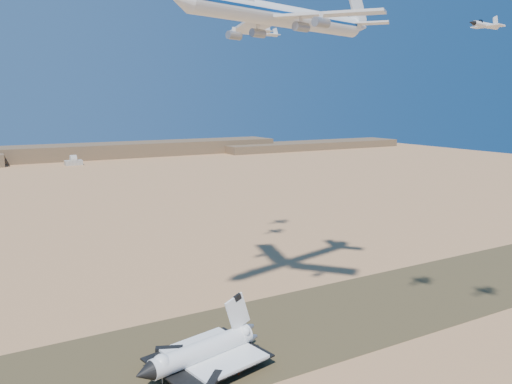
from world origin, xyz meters
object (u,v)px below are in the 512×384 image
shuttle (202,353)px  crew_a (239,372)px  carrier_747 (278,15)px  crew_b (243,366)px  crew_c (234,372)px  chase_jet_d (257,30)px  chase_jet_a (485,25)px  chase_jet_e (265,34)px

shuttle → crew_a: 10.97m
carrier_747 → crew_b: carrier_747 is taller
crew_b → crew_c: size_ratio=1.00×
shuttle → chase_jet_d: size_ratio=2.49×
carrier_747 → crew_c: bearing=-154.1°
crew_a → crew_b: (2.45, 2.04, 0.09)m
carrier_747 → crew_b: 99.30m
carrier_747 → crew_a: 100.37m
carrier_747 → crew_a: bearing=-152.3°
chase_jet_a → chase_jet_d: size_ratio=0.93×
crew_c → chase_jet_e: bearing=-103.6°
crew_b → chase_jet_a: bearing=-153.9°
carrier_747 → shuttle: bearing=-169.1°
crew_c → chase_jet_d: 128.01m
crew_a → crew_b: 3.19m
shuttle → chase_jet_d: 123.92m
shuttle → chase_jet_e: bearing=38.2°
chase_jet_d → carrier_747: bearing=-126.8°
shuttle → crew_b: bearing=-38.7°
crew_a → chase_jet_d: bearing=-39.4°
chase_jet_e → carrier_747: bearing=-127.7°
crew_c → chase_jet_a: size_ratio=0.13×
chase_jet_e → chase_jet_a: bearing=-100.0°
carrier_747 → chase_jet_e: size_ratio=5.08×
chase_jet_a → chase_jet_e: bearing=81.0°
shuttle → carrier_747: bearing=12.1°
crew_c → chase_jet_e: size_ratio=0.12×
chase_jet_d → chase_jet_e: 22.43m
crew_a → chase_jet_a: 109.02m
crew_c → chase_jet_e: (59.69, 86.31, 99.20)m
crew_a → carrier_747: bearing=-55.4°
shuttle → chase_jet_a: bearing=-35.9°
shuttle → chase_jet_d: bearing=37.8°
carrier_747 → crew_a: carrier_747 is taller
crew_a → chase_jet_e: bearing=-40.6°
carrier_747 → crew_b: bearing=-152.1°
crew_a → chase_jet_a: bearing=-117.2°
carrier_747 → chase_jet_e: carrier_747 is taller
crew_c → crew_b: bearing=-133.8°
carrier_747 → chase_jet_d: (20.11, 47.67, 2.90)m
shuttle → chase_jet_d: chase_jet_d is taller
crew_a → chase_jet_d: size_ratio=0.11×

